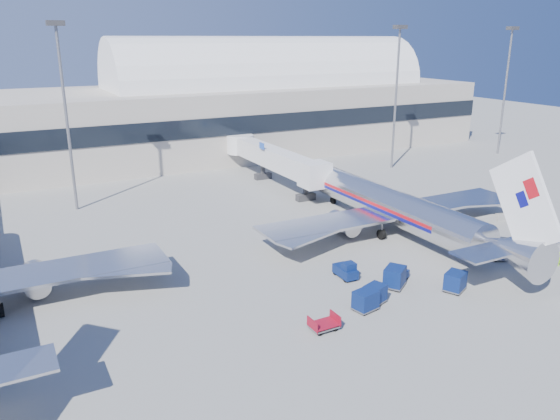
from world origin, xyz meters
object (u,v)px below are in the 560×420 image
tug_lead (399,275)px  cart_solo_near (455,281)px  tug_left (346,270)px  cart_train_c (366,300)px  barrier_mid (485,220)px  barrier_far (505,216)px  cart_open_red (324,325)px  mast_west (63,90)px  airliner_main (396,207)px  tug_right (477,242)px  cart_train_a (395,277)px  mast_far_east (507,72)px  barrier_near (464,224)px  jetbridge_near (269,156)px  mast_east (397,77)px  cart_solo_far (500,252)px  cart_train_b (375,294)px

tug_lead → cart_solo_near: bearing=-79.3°
tug_left → cart_train_c: 6.20m
tug_left → cart_solo_near: bearing=-132.8°
barrier_mid → barrier_far: 3.30m
barrier_far → cart_open_red: bearing=-160.1°
mast_west → cart_solo_near: mast_west is taller
airliner_main → cart_solo_near: airliner_main is taller
tug_right → mast_west: bearing=-179.9°
airliner_main → cart_train_c: airliner_main is taller
tug_right → cart_train_a: size_ratio=0.89×
mast_far_east → cart_train_a: (-53.96, -36.51, -13.81)m
airliner_main → barrier_near: size_ratio=12.42×
airliner_main → mast_far_east: mast_far_east is taller
cart_solo_near → cart_train_a: bearing=118.3°
jetbridge_near → barrier_near: bearing=-70.1°
jetbridge_near → cart_solo_near: size_ratio=11.50×
mast_west → barrier_mid: bearing=-34.1°
mast_east → barrier_mid: size_ratio=7.53×
cart_open_red → cart_train_a: bearing=19.0°
barrier_near → tug_lead: (-15.73, -7.68, 0.15)m
mast_east → tug_right: (-15.55, -33.16, -14.14)m
barrier_near → jetbridge_near: bearing=109.9°
mast_west → barrier_mid: mast_west is taller
cart_solo_far → tug_left: bearing=-162.9°
mast_east → cart_train_a: (-28.96, -36.51, -13.81)m
airliner_main → barrier_far: 15.02m
jetbridge_near → tug_lead: (-5.33, -36.49, -3.33)m
barrier_far → cart_train_b: size_ratio=1.39×
tug_left → cart_train_b: tug_left is taller
mast_far_east → mast_west: bearing=180.0°
mast_west → cart_open_red: size_ratio=10.62×
jetbridge_near → barrier_mid: size_ratio=9.17×
barrier_near → cart_train_a: cart_train_a is taller
jetbridge_near → mast_west: (-27.60, -0.81, 10.86)m
airliner_main → mast_west: size_ratio=1.65×
mast_east → mast_far_east: bearing=0.0°
airliner_main → cart_train_c: 19.21m
jetbridge_near → barrier_near: (10.40, -28.81, -3.48)m
barrier_mid → cart_train_c: 27.25m
barrier_far → cart_train_c: size_ratio=1.40×
cart_train_c → cart_solo_near: bearing=-16.0°
cart_solo_near → cart_solo_far: (8.97, 3.06, -0.10)m
cart_train_a → cart_open_red: bearing=165.3°
mast_west → tug_right: mast_west is taller
mast_west → cart_train_a: bearing=-60.0°
jetbridge_near → airliner_main: bearing=-84.8°
barrier_mid → cart_open_red: (-29.55, -11.88, -0.05)m
cart_train_b → tug_lead: bearing=9.4°
barrier_near → cart_solo_near: bearing=-138.2°
cart_solo_near → mast_east: bearing=32.3°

